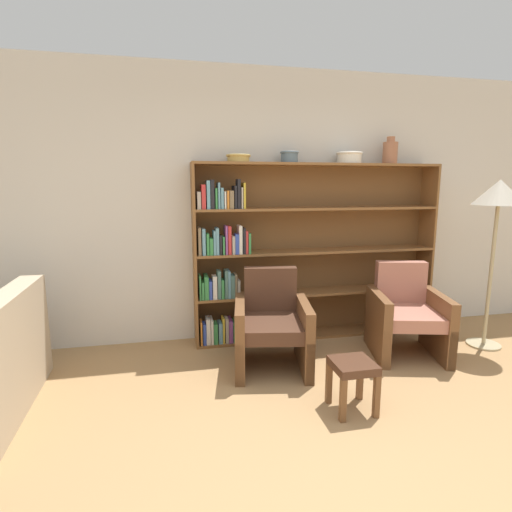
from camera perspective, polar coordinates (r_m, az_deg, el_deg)
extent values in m
plane|color=#A87F51|center=(2.52, 17.17, -29.72)|extent=(24.00, 24.00, 0.00)
cube|color=silver|center=(4.21, 1.89, 7.09)|extent=(12.00, 0.06, 2.75)
cube|color=brown|center=(3.96, -8.77, -0.06)|extent=(0.02, 0.30, 1.81)
cube|color=brown|center=(4.82, 23.03, 1.07)|extent=(0.02, 0.30, 1.81)
cube|color=brown|center=(4.17, 9.07, 12.78)|extent=(2.52, 0.30, 0.02)
cube|color=brown|center=(4.46, 8.42, -10.82)|extent=(2.52, 0.30, 0.03)
cube|color=brown|center=(4.36, 8.07, 0.89)|extent=(2.52, 0.01, 1.81)
cube|color=orange|center=(4.10, -7.85, -10.71)|extent=(0.02, 0.13, 0.24)
cube|color=#334CB2|center=(4.11, -7.40, -10.87)|extent=(0.03, 0.14, 0.21)
cube|color=white|center=(4.12, -6.90, -10.46)|extent=(0.04, 0.17, 0.26)
cube|color=white|center=(4.12, -6.37, -10.48)|extent=(0.02, 0.17, 0.25)
cube|color=#388C47|center=(4.12, -5.84, -10.80)|extent=(0.04, 0.14, 0.21)
cube|color=#669EB2|center=(4.13, -5.18, -10.73)|extent=(0.04, 0.16, 0.21)
cube|color=gold|center=(4.12, -4.72, -10.41)|extent=(0.02, 0.14, 0.26)
cube|color=#B2A899|center=(4.12, -4.24, -10.44)|extent=(0.03, 0.13, 0.25)
cube|color=#994C99|center=(4.16, -3.77, -10.41)|extent=(0.04, 0.20, 0.23)
cube|color=#388C47|center=(4.16, -3.11, -10.54)|extent=(0.04, 0.17, 0.21)
cube|color=#669EB2|center=(4.15, -2.48, -10.52)|extent=(0.02, 0.13, 0.22)
cube|color=#334CB2|center=(4.16, -2.02, -10.42)|extent=(0.03, 0.15, 0.23)
cube|color=brown|center=(4.31, 8.58, -5.03)|extent=(2.52, 0.30, 0.03)
cube|color=#388C47|center=(3.97, -8.02, -4.38)|extent=(0.02, 0.15, 0.24)
cube|color=#388C47|center=(4.00, -7.66, -4.75)|extent=(0.02, 0.19, 0.17)
cube|color=#388C47|center=(4.00, -7.16, -4.35)|extent=(0.04, 0.20, 0.23)
cube|color=#334CB2|center=(3.99, -6.59, -4.70)|extent=(0.03, 0.16, 0.18)
cube|color=white|center=(3.97, -5.95, -4.40)|extent=(0.04, 0.13, 0.23)
cube|color=#4C756B|center=(3.97, -5.33, -4.03)|extent=(0.03, 0.13, 0.28)
cube|color=#388C47|center=(3.99, -4.85, -4.63)|extent=(0.03, 0.13, 0.19)
cube|color=#4C756B|center=(3.98, -4.35, -3.96)|extent=(0.03, 0.14, 0.28)
cube|color=#669EB2|center=(4.00, -3.96, -3.94)|extent=(0.02, 0.17, 0.27)
cube|color=#4C756B|center=(4.01, -3.47, -4.25)|extent=(0.04, 0.16, 0.23)
cube|color=#7F6B4C|center=(4.00, -2.97, -4.19)|extent=(0.02, 0.13, 0.24)
cube|color=#B2A899|center=(4.04, -2.64, -4.49)|extent=(0.03, 0.19, 0.18)
cube|color=brown|center=(4.22, 8.74, 0.75)|extent=(2.52, 0.30, 0.02)
cube|color=#7F6B4C|center=(3.90, -8.12, 2.14)|extent=(0.03, 0.18, 0.26)
cube|color=#669EB2|center=(3.87, -7.51, 2.04)|extent=(0.03, 0.13, 0.26)
cube|color=#388C47|center=(3.88, -6.95, 1.72)|extent=(0.02, 0.13, 0.21)
cube|color=#388C47|center=(3.89, -6.45, 1.40)|extent=(0.03, 0.13, 0.16)
cube|color=#669EB2|center=(3.89, -6.00, 1.93)|extent=(0.02, 0.13, 0.23)
cube|color=#669EB2|center=(3.90, -5.62, 2.16)|extent=(0.03, 0.16, 0.26)
cube|color=black|center=(3.92, -5.18, 1.67)|extent=(0.02, 0.18, 0.19)
cube|color=#388C47|center=(3.91, -4.74, 1.57)|extent=(0.02, 0.15, 0.18)
cube|color=#994C99|center=(3.90, -4.34, 2.33)|extent=(0.02, 0.15, 0.28)
cube|color=red|center=(3.90, -3.88, 2.31)|extent=(0.03, 0.13, 0.28)
cube|color=#B2A899|center=(3.92, -3.34, 1.63)|extent=(0.03, 0.14, 0.18)
cube|color=#334CB2|center=(3.92, -2.84, 1.77)|extent=(0.04, 0.13, 0.20)
cube|color=white|center=(3.93, -2.37, 2.40)|extent=(0.03, 0.17, 0.28)
cube|color=black|center=(3.94, -1.83, 2.23)|extent=(0.02, 0.15, 0.25)
cube|color=red|center=(3.94, -1.45, 2.03)|extent=(0.02, 0.14, 0.22)
cube|color=#388C47|center=(3.95, -1.08, 1.90)|extent=(0.02, 0.16, 0.20)
cube|color=brown|center=(4.17, 8.90, 6.73)|extent=(2.52, 0.30, 0.02)
cube|color=#B2A899|center=(3.84, -8.20, 7.87)|extent=(0.03, 0.14, 0.16)
cube|color=red|center=(3.87, -7.59, 8.38)|extent=(0.04, 0.19, 0.23)
cube|color=#669EB2|center=(3.86, -6.91, 8.67)|extent=(0.03, 0.17, 0.27)
cube|color=black|center=(3.84, -6.32, 8.73)|extent=(0.04, 0.13, 0.27)
cube|color=#388C47|center=(3.88, -5.81, 8.18)|extent=(0.02, 0.18, 0.20)
cube|color=#669EB2|center=(3.87, -5.40, 8.57)|extent=(0.02, 0.16, 0.25)
cube|color=#669EB2|center=(3.86, -4.94, 8.21)|extent=(0.02, 0.14, 0.20)
cube|color=white|center=(3.89, -4.56, 7.98)|extent=(0.02, 0.18, 0.17)
cube|color=orange|center=(3.89, -4.18, 8.04)|extent=(0.02, 0.19, 0.17)
cube|color=#7F6B4C|center=(3.87, -3.58, 8.04)|extent=(0.04, 0.12, 0.17)
cube|color=black|center=(3.90, -3.09, 8.40)|extent=(0.02, 0.19, 0.22)
cube|color=black|center=(3.88, -2.57, 8.84)|extent=(0.03, 0.14, 0.28)
cube|color=#B2A899|center=(3.92, -2.20, 8.29)|extent=(0.02, 0.20, 0.20)
cube|color=gold|center=(3.92, -1.86, 8.61)|extent=(0.02, 0.19, 0.25)
cylinder|color=tan|center=(3.95, -2.54, 13.72)|extent=(0.21, 0.21, 0.07)
torus|color=tan|center=(3.95, -2.54, 14.13)|extent=(0.24, 0.24, 0.02)
cylinder|color=slate|center=(4.07, 4.79, 13.86)|extent=(0.17, 0.17, 0.11)
torus|color=slate|center=(4.07, 4.80, 14.53)|extent=(0.19, 0.19, 0.02)
cylinder|color=silver|center=(4.30, 13.17, 13.46)|extent=(0.24, 0.24, 0.11)
torus|color=silver|center=(4.30, 13.19, 14.10)|extent=(0.27, 0.27, 0.02)
cylinder|color=#A36647|center=(4.51, 18.61, 13.75)|extent=(0.15, 0.15, 0.22)
cylinder|color=#A36647|center=(4.52, 18.71, 15.50)|extent=(0.08, 0.08, 0.06)
cube|color=tan|center=(3.24, -32.36, -8.85)|extent=(0.22, 1.46, 0.44)
cube|color=brown|center=(3.36, 7.73, -14.96)|extent=(0.08, 0.08, 0.36)
cube|color=brown|center=(3.32, -2.39, -15.22)|extent=(0.08, 0.08, 0.36)
cube|color=brown|center=(3.91, 6.22, -11.20)|extent=(0.08, 0.08, 0.36)
cube|color=brown|center=(3.88, -2.32, -11.36)|extent=(0.08, 0.08, 0.36)
cube|color=#4C2D1E|center=(3.53, 2.33, -9.96)|extent=(0.59, 0.72, 0.12)
cube|color=#4C2D1E|center=(3.72, 2.04, -4.89)|extent=(0.49, 0.20, 0.43)
cube|color=brown|center=(3.59, 6.87, -11.18)|extent=(0.20, 0.68, 0.60)
cube|color=brown|center=(3.55, -2.28, -11.36)|extent=(0.20, 0.68, 0.60)
cube|color=brown|center=(3.95, 26.14, -12.02)|extent=(0.09, 0.09, 0.36)
cube|color=brown|center=(3.76, 17.97, -12.57)|extent=(0.09, 0.09, 0.36)
cube|color=brown|center=(4.48, 23.00, -9.19)|extent=(0.09, 0.09, 0.36)
cube|color=brown|center=(4.31, 15.79, -9.49)|extent=(0.09, 0.09, 0.36)
cube|color=#B2705B|center=(4.04, 20.90, -7.97)|extent=(0.62, 0.74, 0.12)
cube|color=#B2705B|center=(4.24, 19.93, -3.63)|extent=(0.49, 0.24, 0.43)
cube|color=brown|center=(4.17, 24.52, -8.97)|extent=(0.25, 0.68, 0.60)
cube|color=brown|center=(3.99, 16.96, -9.31)|extent=(0.25, 0.68, 0.60)
cylinder|color=tan|center=(4.73, 29.71, -10.89)|extent=(0.32, 0.32, 0.02)
cylinder|color=tan|center=(4.54, 30.49, -2.52)|extent=(0.04, 0.04, 1.39)
cone|color=#BCB29E|center=(4.45, 31.44, 7.78)|extent=(0.47, 0.47, 0.24)
cube|color=brown|center=(3.14, 10.36, -17.41)|extent=(0.04, 0.04, 0.31)
cube|color=brown|center=(3.24, 14.63, -16.71)|extent=(0.04, 0.04, 0.31)
cube|color=brown|center=(2.94, 12.32, -19.52)|extent=(0.04, 0.04, 0.31)
cube|color=brown|center=(3.04, 16.84, -18.66)|extent=(0.04, 0.04, 0.31)
cube|color=#4C2D1E|center=(3.00, 13.69, -14.93)|extent=(0.29, 0.29, 0.06)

